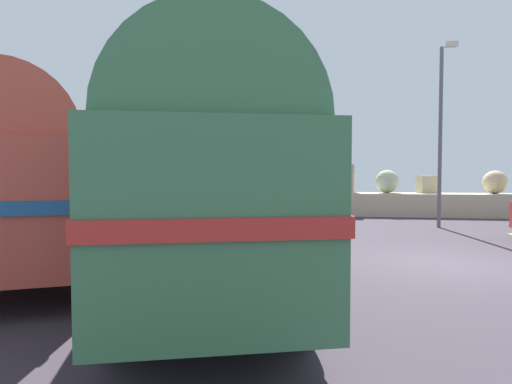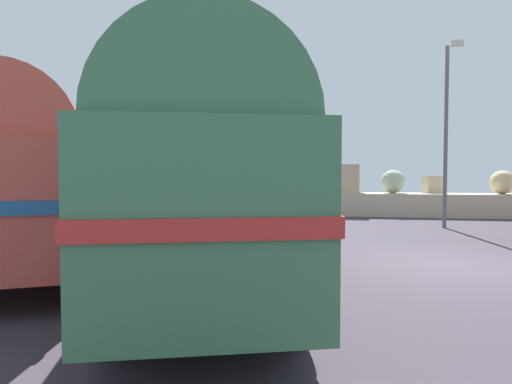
% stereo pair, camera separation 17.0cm
% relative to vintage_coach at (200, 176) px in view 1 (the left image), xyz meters
% --- Properties ---
extents(ground, '(32.00, 26.00, 0.02)m').
position_rel_vintage_coach_xyz_m(ground, '(5.01, 3.05, -2.04)').
color(ground, '#39323B').
extents(breakwater, '(31.36, 2.17, 2.49)m').
position_rel_vintage_coach_xyz_m(breakwater, '(4.64, 14.86, -1.27)').
color(breakwater, '#BFB193').
rests_on(breakwater, ground).
extents(vintage_coach, '(4.88, 8.91, 3.70)m').
position_rel_vintage_coach_xyz_m(vintage_coach, '(0.00, 0.00, 0.00)').
color(vintage_coach, black).
rests_on(vintage_coach, ground).
extents(second_coach, '(5.96, 8.75, 3.70)m').
position_rel_vintage_coach_xyz_m(second_coach, '(-4.04, 1.43, 0.00)').
color(second_coach, black).
rests_on(second_coach, ground).
extents(lamp_post, '(0.44, 0.88, 6.79)m').
position_rel_vintage_coach_xyz_m(lamp_post, '(6.51, 10.12, 1.76)').
color(lamp_post, '#5B5B60').
rests_on(lamp_post, ground).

